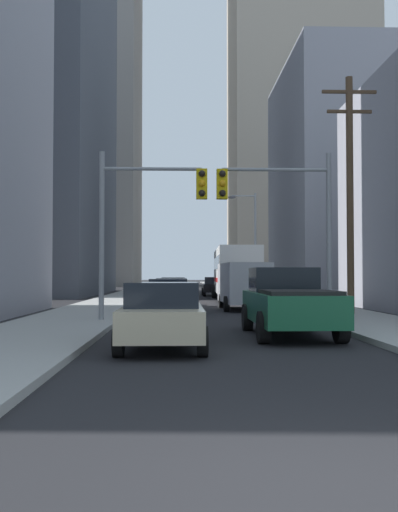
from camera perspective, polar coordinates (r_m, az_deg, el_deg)
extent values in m
plane|color=black|center=(4.84, 14.62, -22.17)|extent=(400.00, 400.00, 0.00)
cube|color=#9E9E99|center=(54.52, -6.00, -3.53)|extent=(3.58, 160.00, 0.15)
cube|color=#9E9E99|center=(54.76, 4.89, -3.53)|extent=(3.58, 160.00, 0.15)
cube|color=silver|center=(39.00, 3.53, -1.46)|extent=(2.85, 11.57, 2.90)
cube|color=black|center=(38.90, 1.68, -0.69)|extent=(0.35, 10.58, 0.80)
cube|color=red|center=(38.90, 1.68, -2.32)|extent=(0.34, 10.58, 0.28)
cylinder|color=black|center=(42.94, 1.46, -3.43)|extent=(0.32, 1.00, 1.00)
cylinder|color=black|center=(43.14, 4.59, -3.42)|extent=(0.32, 1.00, 1.00)
cylinder|color=black|center=(35.71, 2.14, -3.75)|extent=(0.32, 1.00, 1.00)
cylinder|color=black|center=(35.95, 5.89, -3.73)|extent=(0.32, 1.00, 1.00)
cube|color=#195938|center=(16.47, 8.71, -4.91)|extent=(2.01, 5.40, 0.80)
cube|color=black|center=(17.40, 8.11, -2.28)|extent=(1.80, 1.80, 0.70)
cube|color=black|center=(15.13, 9.65, -3.48)|extent=(1.77, 2.38, 0.10)
cylinder|color=black|center=(18.06, 4.69, -5.93)|extent=(0.28, 0.80, 0.80)
cylinder|color=black|center=(18.38, 10.68, -5.83)|extent=(0.28, 0.80, 0.80)
cylinder|color=black|center=(14.64, 6.25, -6.88)|extent=(0.28, 0.80, 0.80)
cylinder|color=black|center=(15.03, 13.57, -6.71)|extent=(0.28, 0.80, 0.80)
cube|color=#B7BABF|center=(28.81, 4.32, -2.59)|extent=(2.19, 5.27, 1.90)
cube|color=black|center=(31.39, 3.80, -1.77)|extent=(1.76, 0.09, 0.60)
cylinder|color=black|center=(30.40, 2.18, -4.35)|extent=(0.24, 0.72, 0.72)
cylinder|color=black|center=(30.60, 5.78, -4.33)|extent=(0.24, 0.72, 0.72)
cylinder|color=black|center=(27.09, 2.68, -4.65)|extent=(0.24, 0.72, 0.72)
cylinder|color=black|center=(27.31, 6.71, -4.62)|extent=(0.24, 0.72, 0.72)
cube|color=#C6B793|center=(13.56, -3.55, -6.25)|extent=(1.80, 4.20, 0.65)
cube|color=black|center=(13.38, -3.56, -3.74)|extent=(1.58, 1.90, 0.55)
cylinder|color=black|center=(14.98, -6.73, -7.07)|extent=(0.22, 0.64, 0.64)
cylinder|color=black|center=(14.93, -0.06, -7.10)|extent=(0.22, 0.64, 0.64)
cylinder|color=black|center=(12.31, -7.79, -8.20)|extent=(0.22, 0.64, 0.64)
cylinder|color=black|center=(12.26, 0.35, -8.25)|extent=(0.22, 0.64, 0.64)
cube|color=navy|center=(25.35, -2.99, -4.20)|extent=(1.83, 4.21, 0.65)
cube|color=black|center=(25.18, -2.99, -2.85)|extent=(1.60, 1.91, 0.55)
cylinder|color=black|center=(26.74, -4.79, -4.77)|extent=(0.22, 0.64, 0.64)
cylinder|color=black|center=(26.71, -1.07, -4.78)|extent=(0.22, 0.64, 0.64)
cylinder|color=black|center=(24.06, -5.12, -5.10)|extent=(0.22, 0.64, 0.64)
cylinder|color=black|center=(24.02, -0.98, -5.11)|extent=(0.22, 0.64, 0.64)
cube|color=white|center=(31.52, -2.68, -3.74)|extent=(1.84, 4.22, 0.65)
cube|color=black|center=(31.36, -2.68, -2.65)|extent=(1.60, 1.91, 0.55)
cylinder|color=black|center=(32.90, -4.16, -4.23)|extent=(0.22, 0.64, 0.64)
cylinder|color=black|center=(32.88, -1.14, -4.23)|extent=(0.22, 0.64, 0.64)
cylinder|color=black|center=(30.21, -4.36, -4.44)|extent=(0.22, 0.64, 0.64)
cylinder|color=black|center=(30.19, -1.07, -4.44)|extent=(0.22, 0.64, 0.64)
cube|color=#141E4C|center=(41.43, -2.55, -3.29)|extent=(1.93, 4.25, 0.65)
cube|color=black|center=(41.27, -2.55, -2.46)|extent=(1.64, 1.95, 0.55)
cylinder|color=black|center=(42.81, -3.69, -3.68)|extent=(0.22, 0.64, 0.64)
cylinder|color=black|center=(42.79, -1.37, -3.68)|extent=(0.22, 0.64, 0.64)
cylinder|color=black|center=(40.12, -3.81, -3.80)|extent=(0.22, 0.64, 0.64)
cylinder|color=black|center=(40.10, -1.33, -3.80)|extent=(0.22, 0.64, 0.64)
cube|color=black|center=(47.93, 1.49, -3.09)|extent=(1.91, 4.25, 0.65)
cube|color=black|center=(47.77, 1.50, -2.38)|extent=(1.64, 1.94, 0.55)
cylinder|color=black|center=(49.24, 0.39, -3.44)|extent=(0.22, 0.64, 0.64)
cylinder|color=black|center=(49.34, 2.40, -3.44)|extent=(0.22, 0.64, 0.64)
cylinder|color=black|center=(46.56, 0.52, -3.53)|extent=(0.22, 0.64, 0.64)
cylinder|color=black|center=(46.66, 2.65, -3.53)|extent=(0.22, 0.64, 0.64)
cylinder|color=gray|center=(20.77, -9.39, 1.80)|extent=(0.18, 0.18, 6.00)
cylinder|color=gray|center=(20.91, -4.56, 8.39)|extent=(3.49, 0.12, 0.12)
cube|color=gold|center=(20.81, 0.27, 6.96)|extent=(0.38, 0.30, 1.05)
sphere|color=black|center=(20.70, 0.28, 7.96)|extent=(0.24, 0.24, 0.24)
sphere|color=#F9A514|center=(20.64, 0.28, 7.03)|extent=(0.24, 0.24, 0.24)
sphere|color=black|center=(20.59, 0.28, 6.10)|extent=(0.24, 0.24, 0.24)
cylinder|color=gray|center=(21.26, 12.46, 1.74)|extent=(0.18, 0.18, 6.00)
cylinder|color=gray|center=(21.16, 7.40, 8.27)|extent=(3.78, 0.12, 0.12)
cube|color=gold|center=(20.85, 2.25, 6.95)|extent=(0.38, 0.30, 1.05)
sphere|color=black|center=(20.74, 2.28, 7.95)|extent=(0.24, 0.24, 0.24)
sphere|color=#F9A514|center=(20.68, 2.28, 7.02)|extent=(0.24, 0.24, 0.24)
sphere|color=black|center=(20.63, 2.28, 6.09)|extent=(0.24, 0.24, 0.24)
cylinder|color=brown|center=(24.43, 14.39, 5.59)|extent=(0.28, 0.28, 9.65)
cube|color=brown|center=(25.32, 14.31, 15.12)|extent=(2.20, 0.12, 0.12)
cube|color=brown|center=(25.10, 14.32, 13.37)|extent=(1.80, 0.12, 0.12)
cylinder|color=gray|center=(41.90, 5.47, 0.98)|extent=(0.16, 0.16, 7.50)
cylinder|color=gray|center=(42.13, 4.33, 5.81)|extent=(1.66, 0.10, 0.10)
ellipsoid|color=#4C4C51|center=(42.04, 3.19, 5.69)|extent=(0.56, 0.32, 0.20)
cube|color=gray|center=(102.61, -12.55, 18.22)|extent=(22.68, 20.29, 73.64)
cube|color=#B7A893|center=(104.66, 9.60, 16.86)|extent=(22.58, 18.99, 70.42)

